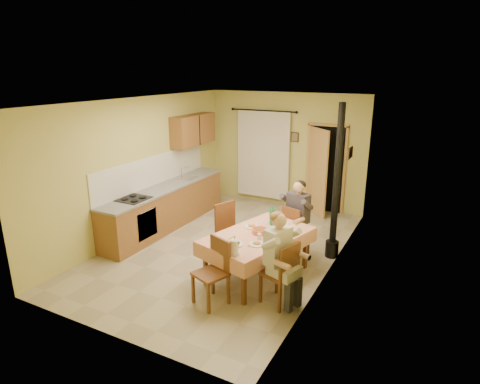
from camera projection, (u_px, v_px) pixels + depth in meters
The scene contains 17 objects.
floor at pixel (226, 248), 7.76m from camera, with size 4.00×6.00×0.01m, color tan.
room_shell at pixel (225, 156), 7.22m from camera, with size 4.04×6.04×2.82m.
kitchen_run at pixel (167, 205), 8.71m from camera, with size 0.64×3.64×1.56m.
upper_cabinets at pixel (193, 130), 9.43m from camera, with size 0.35×1.40×0.70m, color brown.
curtain at pixel (263, 154), 10.09m from camera, with size 1.70×0.07×2.22m.
doorway at pixel (322, 170), 9.42m from camera, with size 0.96×0.61×2.15m.
dining_table at pixel (258, 255), 6.61m from camera, with size 1.55×2.06×0.76m.
tableware at pixel (255, 233), 6.41m from camera, with size 0.63×1.65×0.33m.
chair_far at pixel (295, 240), 7.44m from camera, with size 0.50×0.50×0.95m.
chair_near at pixel (212, 285), 5.87m from camera, with size 0.55×0.55×0.99m.
chair_right at pixel (279, 285), 5.87m from camera, with size 0.54×0.54×0.99m.
chair_left at pixel (232, 243), 7.30m from camera, with size 0.60×0.60×1.02m.
man_far at pixel (297, 210), 7.27m from camera, with size 0.64×0.57×1.39m.
man_right at pixel (280, 248), 5.71m from camera, with size 0.58×0.65×1.39m.
stove_flue at pixel (335, 204), 7.13m from camera, with size 0.24×0.24×2.80m.
picture_back at pixel (295, 137), 9.65m from camera, with size 0.19×0.03×0.23m, color black.
picture_right at pixel (350, 153), 7.36m from camera, with size 0.03×0.31×0.21m, color brown.
Camera 1 is at (3.51, -6.17, 3.33)m, focal length 30.00 mm.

